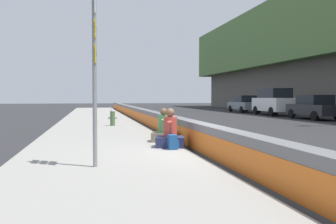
{
  "coord_description": "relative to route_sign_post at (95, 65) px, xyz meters",
  "views": [
    {
      "loc": [
        -9.09,
        3.01,
        1.58
      ],
      "look_at": [
        6.06,
        -0.17,
        0.94
      ],
      "focal_mm": 39.17,
      "sensor_mm": 36.0,
      "label": 1
    }
  ],
  "objects": [
    {
      "name": "sidewalk_strip",
      "position": [
        1.46,
        -0.28,
        -2.16
      ],
      "size": [
        80.0,
        4.4,
        0.14
      ],
      "primitive_type": "cube",
      "color": "gray",
      "rests_on": "ground_plane"
    },
    {
      "name": "parked_car_fourth",
      "position": [
        15.18,
        -15.11,
        -1.37
      ],
      "size": [
        4.52,
        1.99,
        1.71
      ],
      "color": "#28282D",
      "rests_on": "ground_plane"
    },
    {
      "name": "seated_person_foreground",
      "position": [
        2.59,
        -2.14,
        -1.74
      ],
      "size": [
        0.86,
        0.95,
        1.11
      ],
      "color": "#23284C",
      "rests_on": "sidewalk_strip"
    },
    {
      "name": "jersey_barrier",
      "position": [
        1.46,
        -2.93,
        -1.81
      ],
      "size": [
        76.0,
        0.45,
        0.85
      ],
      "color": "slate",
      "rests_on": "ground_plane"
    },
    {
      "name": "ground_plane",
      "position": [
        1.46,
        -2.93,
        -2.23
      ],
      "size": [
        160.0,
        160.0,
        0.0
      ],
      "primitive_type": "plane",
      "color": "#2B2B2D",
      "rests_on": "ground"
    },
    {
      "name": "parked_car_far",
      "position": [
        26.97,
        -15.06,
        -1.37
      ],
      "size": [
        4.51,
        1.98,
        1.71
      ],
      "color": "slate",
      "rests_on": "ground_plane"
    },
    {
      "name": "seated_person_middle",
      "position": [
        3.9,
        -2.21,
        -1.76
      ],
      "size": [
        0.83,
        0.92,
        1.08
      ],
      "color": "#706651",
      "rests_on": "sidewalk_strip"
    },
    {
      "name": "backpack",
      "position": [
        2.12,
        -2.11,
        -1.9
      ],
      "size": [
        0.32,
        0.28,
        0.4
      ],
      "color": "navy",
      "rests_on": "sidewalk_strip"
    },
    {
      "name": "fire_hydrant",
      "position": [
        10.7,
        -0.96,
        -1.65
      ],
      "size": [
        0.26,
        0.46,
        0.88
      ],
      "color": "#47663D",
      "rests_on": "sidewalk_strip"
    },
    {
      "name": "parked_car_midline",
      "position": [
        20.86,
        -15.07,
        -1.05
      ],
      "size": [
        4.86,
        2.19,
        2.28
      ],
      "color": "silver",
      "rests_on": "ground_plane"
    },
    {
      "name": "route_sign_post",
      "position": [
        0.0,
        0.0,
        0.0
      ],
      "size": [
        0.44,
        0.09,
        3.6
      ],
      "color": "gray",
      "rests_on": "sidewalk_strip"
    }
  ]
}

